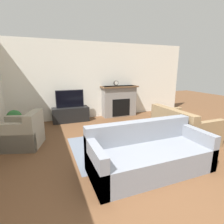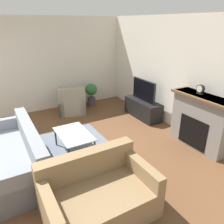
% 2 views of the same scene
% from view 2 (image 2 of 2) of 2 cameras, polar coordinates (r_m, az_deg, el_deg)
% --- Properties ---
extents(wall_back, '(8.16, 0.06, 2.70)m').
position_cam_2_polar(wall_back, '(5.71, 15.16, 9.77)').
color(wall_back, silver).
rests_on(wall_back, ground_plane).
extents(wall_left, '(0.06, 7.66, 2.70)m').
position_cam_2_polar(wall_left, '(6.85, -16.25, 11.68)').
color(wall_left, silver).
rests_on(wall_left, ground_plane).
extents(area_rug, '(2.16, 1.80, 0.00)m').
position_cam_2_polar(area_rug, '(4.73, -10.62, -10.31)').
color(area_rug, slate).
rests_on(area_rug, ground_plane).
extents(fireplace, '(1.39, 0.46, 1.15)m').
position_cam_2_polar(fireplace, '(4.99, 22.16, -2.03)').
color(fireplace, gray).
rests_on(fireplace, ground_plane).
extents(tv_stand, '(1.21, 0.44, 0.50)m').
position_cam_2_polar(tv_stand, '(6.25, 8.05, 0.86)').
color(tv_stand, black).
rests_on(tv_stand, ground_plane).
extents(tv, '(0.92, 0.06, 0.59)m').
position_cam_2_polar(tv, '(6.08, 8.31, 5.63)').
color(tv, '#232328').
rests_on(tv, tv_stand).
extents(couch_sectional, '(2.14, 0.94, 0.82)m').
position_cam_2_polar(couch_sectional, '(4.34, -24.14, -10.86)').
color(couch_sectional, gray).
rests_on(couch_sectional, ground_plane).
extents(couch_loveseat, '(0.97, 1.50, 0.82)m').
position_cam_2_polar(couch_loveseat, '(3.27, -3.76, -20.95)').
color(couch_loveseat, '#8C704C').
rests_on(couch_loveseat, ground_plane).
extents(armchair_by_window, '(1.06, 0.98, 0.82)m').
position_cam_2_polar(armchair_by_window, '(6.63, -10.47, 2.40)').
color(armchair_by_window, '#9E937F').
rests_on(armchair_by_window, ground_plane).
extents(coffee_table, '(0.96, 0.60, 0.43)m').
position_cam_2_polar(coffee_table, '(4.56, -9.97, -6.01)').
color(coffee_table, '#333338').
rests_on(coffee_table, ground_plane).
extents(potted_plant, '(0.38, 0.38, 0.73)m').
position_cam_2_polar(potted_plant, '(7.04, -5.45, 5.10)').
color(potted_plant, '#47474C').
rests_on(potted_plant, ground_plane).
extents(mantel_clock, '(0.17, 0.07, 0.20)m').
position_cam_2_polar(mantel_clock, '(4.85, 22.10, 5.56)').
color(mantel_clock, '#28231E').
rests_on(mantel_clock, fireplace).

